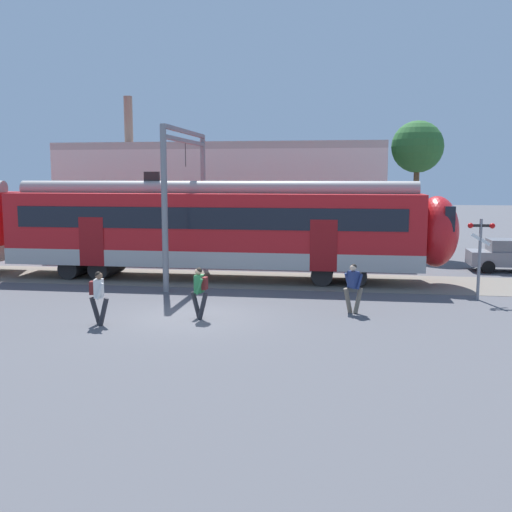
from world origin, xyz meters
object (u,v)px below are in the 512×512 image
Objects in this scene: pedestrian_green at (200,288)px; pedestrian_white at (98,293)px; pedestrian_navy at (354,284)px; parked_car_grey at (511,255)px; crossing_signal at (480,246)px.

pedestrian_white is at bearing -156.82° from pedestrian_green.
pedestrian_green is at bearing 23.18° from pedestrian_white.
pedestrian_green and pedestrian_navy have the same top height.
pedestrian_white and pedestrian_green have the same top height.
pedestrian_white is 0.42× the size of parked_car_grey.
parked_car_grey is at bearing 42.98° from pedestrian_green.
parked_car_grey is (7.56, 10.05, -0.21)m from pedestrian_navy.
pedestrian_green reaches higher than parked_car_grey.
pedestrian_navy is 5.50m from crossing_signal.
crossing_signal is (4.57, 2.88, 1.02)m from pedestrian_navy.
parked_car_grey is at bearing 53.03° from pedestrian_navy.
pedestrian_navy reaches higher than parked_car_grey.
pedestrian_white is 19.97m from parked_car_grey.
pedestrian_navy is 12.58m from parked_car_grey.
crossing_signal is (-3.00, -7.16, 1.23)m from parked_car_grey.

